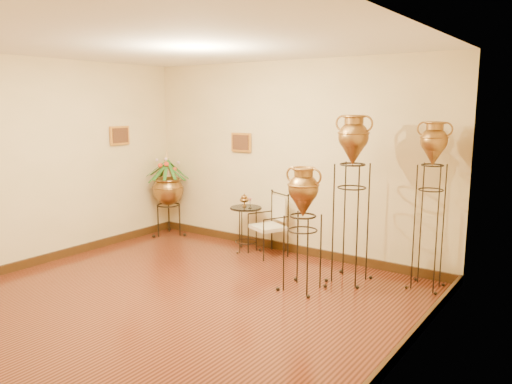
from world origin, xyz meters
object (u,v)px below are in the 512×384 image
Objects in this scene: armchair at (268,225)px; planter_urn at (168,186)px; amphora_mid at (351,198)px; side_table at (246,228)px; amphora_tall at (430,204)px.

planter_urn is at bearing -155.14° from armchair.
side_table is (-1.83, 0.31, -0.70)m from amphora_mid.
planter_urn reaches higher than armchair.
armchair is 1.08× the size of side_table.
armchair is at bearing 0.00° from planter_urn.
planter_urn is 2.05m from armchair.
side_table is (-0.40, 0.00, -0.11)m from armchair.
amphora_tall reaches higher than side_table.
armchair is at bearing 167.94° from amphora_mid.
amphora_tall is at bearing 19.57° from amphora_mid.
amphora_mid is at bearing -160.43° from amphora_tall.
armchair is at bearing -0.11° from side_table.
amphora_mid is 2.46× the size of side_table.
planter_urn is 1.68m from side_table.
side_table is (-2.69, 0.00, -0.68)m from amphora_tall.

